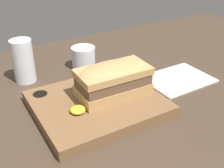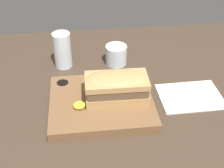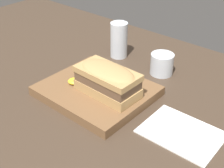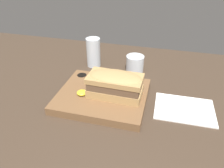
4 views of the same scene
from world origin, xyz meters
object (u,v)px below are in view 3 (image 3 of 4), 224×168
at_px(sandwich, 107,79).
at_px(napkin, 182,133).
at_px(water_glass, 119,42).
at_px(serving_board, 97,91).
at_px(wine_glass, 162,65).

height_order(sandwich, napkin, sandwich).
bearing_deg(water_glass, serving_board, -64.52).
distance_m(water_glass, napkin, 0.45).
bearing_deg(sandwich, water_glass, 123.44).
xyz_separation_m(serving_board, napkin, (0.28, 0.01, -0.01)).
distance_m(sandwich, napkin, 0.24).
height_order(wine_glass, napkin, wine_glass).
bearing_deg(serving_board, napkin, 2.28).
height_order(serving_board, wine_glass, wine_glass).
bearing_deg(wine_glass, serving_board, -107.78).
relative_size(water_glass, wine_glass, 1.68).
distance_m(serving_board, sandwich, 0.07).
height_order(serving_board, sandwich, sandwich).
height_order(serving_board, napkin, serving_board).
xyz_separation_m(sandwich, napkin, (0.23, 0.01, -0.07)).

